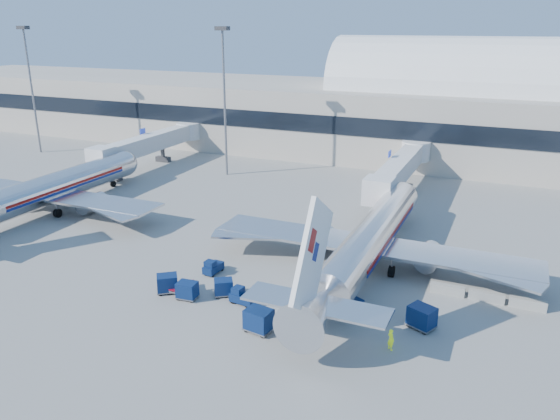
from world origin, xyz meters
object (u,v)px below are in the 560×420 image
at_px(mast_west, 224,80).
at_px(ramp_worker, 391,339).
at_px(barrier_far, 528,304).
at_px(cart_train_a, 224,287).
at_px(airliner_main, 369,241).
at_px(jetbridge_mid, 154,142).
at_px(tug_right, 347,299).
at_px(tug_left, 213,267).
at_px(tug_lead, 242,296).
at_px(cart_train_c, 167,283).
at_px(mast_far_west, 29,71).
at_px(barrier_near, 447,290).
at_px(cart_train_b, 187,290).
at_px(barrier_mid, 487,297).
at_px(jetbridge_near, 401,167).
at_px(cart_open_red, 179,289).
at_px(cart_solo_far, 422,317).
at_px(cart_solo_near, 259,320).
at_px(airliner_mid, 46,190).

xyz_separation_m(mast_west, ramp_worker, (35.31, -38.75, -13.95)).
bearing_deg(barrier_far, cart_train_a, -161.64).
relative_size(airliner_main, jetbridge_mid, 1.35).
xyz_separation_m(tug_right, cart_train_a, (-10.72, -2.31, 0.04)).
bearing_deg(tug_left, tug_lead, -123.32).
xyz_separation_m(mast_west, cart_train_c, (14.85, -37.76, -13.90)).
relative_size(tug_right, ramp_worker, 1.70).
bearing_deg(airliner_main, mast_west, 139.64).
distance_m(mast_far_west, barrier_near, 84.11).
xyz_separation_m(cart_train_b, cart_train_c, (-2.32, 0.34, 0.05)).
relative_size(mast_far_west, barrier_mid, 7.53).
height_order(tug_right, cart_train_a, tug_right).
bearing_deg(cart_train_c, tug_left, 34.73).
xyz_separation_m(cart_train_a, ramp_worker, (15.55, -2.51, 0.04)).
distance_m(jetbridge_mid, ramp_worker, 63.61).
distance_m(barrier_near, tug_left, 21.95).
distance_m(mast_west, tug_left, 39.29).
bearing_deg(jetbridge_near, cart_open_red, -106.98).
height_order(mast_far_west, cart_open_red, mast_far_west).
xyz_separation_m(tug_left, cart_solo_far, (20.31, -2.02, 0.32)).
xyz_separation_m(airliner_main, barrier_near, (8.00, -2.51, -2.48)).
relative_size(cart_train_b, cart_solo_near, 0.80).
xyz_separation_m(airliner_main, cart_solo_far, (6.87, -9.23, -1.95)).
relative_size(jetbridge_mid, tug_left, 12.02).
height_order(cart_open_red, ramp_worker, ramp_worker).
bearing_deg(cart_open_red, jetbridge_near, 73.14).
bearing_deg(airliner_mid, airliner_main, 0.00).
bearing_deg(cart_solo_far, cart_open_red, -148.47).
distance_m(cart_train_a, cart_open_red, 4.07).
height_order(barrier_near, barrier_mid, same).
xyz_separation_m(mast_far_west, tug_right, (70.48, -33.93, -14.03)).
bearing_deg(tug_left, barrier_mid, -74.64).
bearing_deg(mast_west, tug_left, -63.14).
bearing_deg(airliner_main, barrier_near, -17.39).
xyz_separation_m(tug_left, ramp_worker, (18.75, -6.05, 0.19)).
distance_m(barrier_mid, cart_solo_near, 20.29).
relative_size(jetbridge_mid, barrier_far, 9.17).
height_order(airliner_main, tug_left, airliner_main).
xyz_separation_m(barrier_near, ramp_worker, (-2.69, -10.75, 0.39)).
bearing_deg(cart_solo_near, airliner_main, 81.31).
bearing_deg(tug_left, cart_solo_near, -126.92).
height_order(barrier_mid, cart_train_b, cart_train_b).
xyz_separation_m(airliner_main, jetbridge_mid, (-44.40, 26.30, 1.00)).
distance_m(tug_left, cart_train_c, 5.34).
height_order(mast_far_west, cart_train_c, mast_far_west).
bearing_deg(jetbridge_near, cart_train_a, -101.94).
relative_size(mast_west, tug_left, 9.88).
relative_size(mast_west, barrier_near, 7.53).
xyz_separation_m(jetbridge_near, tug_lead, (-5.67, -37.70, -3.27)).
xyz_separation_m(barrier_near, cart_solo_near, (-12.74, -12.41, 0.55)).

